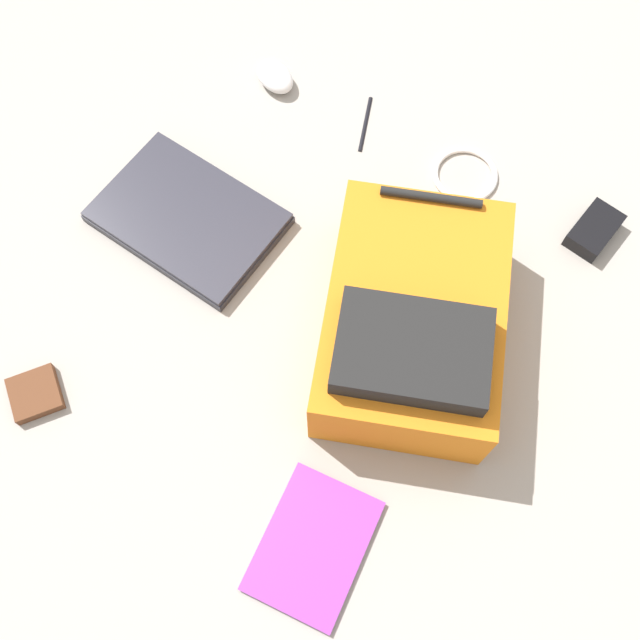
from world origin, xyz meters
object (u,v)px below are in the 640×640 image
object	(u,v)px
power_brick	(594,230)
cable_coil	(465,175)
earbud_pouch	(35,394)
backpack	(412,322)
pen_black	(365,123)
laptop	(188,218)
computer_mouse	(275,76)
book_comic	(313,545)

from	to	relation	value
power_brick	cable_coil	bearing A→B (deg)	175.64
cable_coil	earbud_pouch	distance (m)	0.96
backpack	pen_black	distance (m)	0.52
cable_coil	power_brick	distance (m)	0.28
earbud_pouch	backpack	bearing A→B (deg)	34.23
laptop	power_brick	xyz separation A→B (m)	(0.76, 0.32, 0.00)
laptop	computer_mouse	bearing A→B (deg)	90.03
pen_black	power_brick	bearing A→B (deg)	-5.94
laptop	book_comic	world-z (taller)	laptop
book_comic	earbud_pouch	size ratio (longest dim) A/B	2.68
backpack	computer_mouse	xyz separation A→B (m)	(-0.51, 0.45, -0.07)
earbud_pouch	computer_mouse	bearing A→B (deg)	85.02
book_comic	earbud_pouch	distance (m)	0.58
backpack	earbud_pouch	xyz separation A→B (m)	(-0.58, -0.39, -0.08)
cable_coil	pen_black	world-z (taller)	cable_coil
book_comic	computer_mouse	xyz separation A→B (m)	(-0.51, 0.86, 0.02)
laptop	cable_coil	bearing A→B (deg)	36.07
backpack	book_comic	size ratio (longest dim) A/B	2.19
backpack	cable_coil	xyz separation A→B (m)	(-0.03, 0.40, -0.09)
book_comic	cable_coil	world-z (taller)	same
power_brick	earbud_pouch	world-z (taller)	power_brick
laptop	pen_black	distance (m)	0.44
book_comic	cable_coil	bearing A→B (deg)	92.35
cable_coil	backpack	bearing A→B (deg)	-85.26
earbud_pouch	book_comic	bearing A→B (deg)	-2.33
backpack	book_comic	distance (m)	0.43
power_brick	pen_black	bearing A→B (deg)	174.06
cable_coil	power_brick	size ratio (longest dim) A/B	1.17
backpack	laptop	world-z (taller)	backpack
book_comic	earbud_pouch	world-z (taller)	earbud_pouch
laptop	book_comic	bearing A→B (deg)	-42.89
backpack	power_brick	distance (m)	0.46
laptop	pen_black	world-z (taller)	laptop
computer_mouse	laptop	bearing A→B (deg)	28.65
computer_mouse	pen_black	bearing A→B (deg)	114.12
backpack	book_comic	bearing A→B (deg)	-89.92
backpack	laptop	size ratio (longest dim) A/B	1.31
laptop	computer_mouse	xyz separation A→B (m)	(-0.00, 0.40, 0.01)
book_comic	earbud_pouch	xyz separation A→B (m)	(-0.58, 0.02, 0.01)
cable_coil	earbud_pouch	xyz separation A→B (m)	(-0.55, -0.79, 0.01)
computer_mouse	cable_coil	distance (m)	0.48
power_brick	pen_black	distance (m)	0.53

